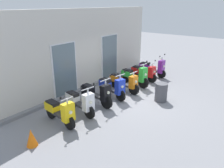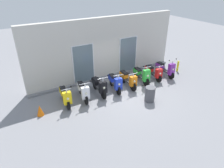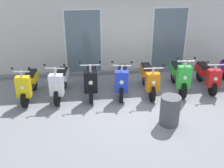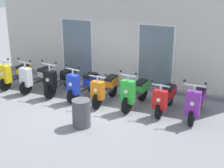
% 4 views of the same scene
% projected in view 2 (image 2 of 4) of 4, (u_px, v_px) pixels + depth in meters
% --- Properties ---
extents(ground_plane, '(40.00, 40.00, 0.00)m').
position_uv_depth(ground_plane, '(129.00, 94.00, 10.75)').
color(ground_plane, gray).
extents(storefront_facade, '(9.46, 0.50, 3.59)m').
position_uv_depth(storefront_facade, '(106.00, 49.00, 11.89)').
color(storefront_facade, beige).
rests_on(storefront_facade, ground_plane).
extents(scooter_yellow, '(0.53, 1.52, 1.18)m').
position_uv_depth(scooter_yellow, '(65.00, 96.00, 9.72)').
color(scooter_yellow, black).
rests_on(scooter_yellow, ground_plane).
extents(scooter_white, '(0.63, 1.58, 1.24)m').
position_uv_depth(scooter_white, '(83.00, 91.00, 10.12)').
color(scooter_white, black).
rests_on(scooter_white, ground_plane).
extents(scooter_black, '(0.62, 1.66, 1.28)m').
position_uv_depth(scooter_black, '(99.00, 86.00, 10.55)').
color(scooter_black, black).
rests_on(scooter_black, ground_plane).
extents(scooter_blue, '(0.66, 1.55, 1.24)m').
position_uv_depth(scooter_blue, '(115.00, 82.00, 10.91)').
color(scooter_blue, black).
rests_on(scooter_blue, ground_plane).
extents(scooter_orange, '(0.63, 1.62, 1.15)m').
position_uv_depth(scooter_orange, '(128.00, 79.00, 11.25)').
color(scooter_orange, black).
rests_on(scooter_orange, ground_plane).
extents(scooter_green, '(0.56, 1.64, 1.29)m').
position_uv_depth(scooter_green, '(142.00, 75.00, 11.71)').
color(scooter_green, black).
rests_on(scooter_green, ground_plane).
extents(scooter_red, '(0.59, 1.51, 1.11)m').
position_uv_depth(scooter_red, '(153.00, 72.00, 12.19)').
color(scooter_red, black).
rests_on(scooter_red, ground_plane).
extents(scooter_purple, '(0.63, 1.62, 1.27)m').
position_uv_depth(scooter_purple, '(165.00, 69.00, 12.54)').
color(scooter_purple, black).
rests_on(scooter_purple, ground_plane).
extents(curb_bollard, '(0.12, 0.12, 0.70)m').
position_uv_depth(curb_bollard, '(178.00, 66.00, 13.18)').
color(curb_bollard, yellow).
rests_on(curb_bollard, ground_plane).
extents(trash_bin, '(0.50, 0.50, 0.76)m').
position_uv_depth(trash_bin, '(150.00, 94.00, 10.00)').
color(trash_bin, '#4C4C51').
rests_on(trash_bin, ground_plane).
extents(traffic_cone, '(0.32, 0.32, 0.52)m').
position_uv_depth(traffic_cone, '(40.00, 110.00, 9.00)').
color(traffic_cone, orange).
rests_on(traffic_cone, ground_plane).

